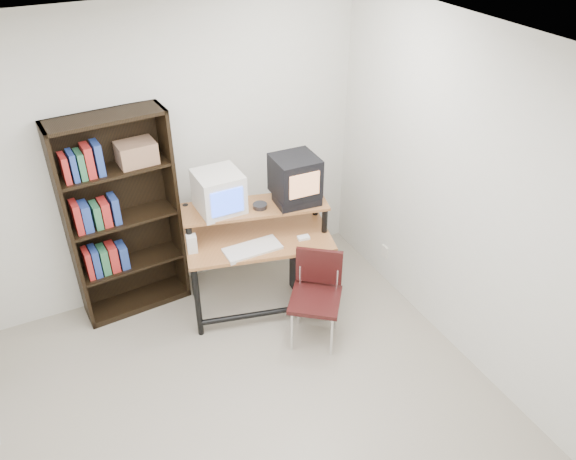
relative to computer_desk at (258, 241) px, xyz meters
name	(u,v)px	position (x,y,z in m)	size (l,w,h in m)	color
floor	(239,447)	(-0.76, -1.33, -0.70)	(4.00, 4.00, 0.01)	#9E9482
ceiling	(210,82)	(-0.76, -1.33, 1.91)	(4.00, 4.00, 0.01)	white
back_wall	(140,163)	(-0.76, 0.67, 0.61)	(4.00, 0.01, 2.60)	silver
right_wall	(494,221)	(1.24, -1.33, 0.61)	(0.01, 4.00, 2.60)	silver
computer_desk	(258,241)	(0.00, 0.00, 0.00)	(1.33, 0.88, 0.98)	#9C6133
crt_monitor	(219,192)	(-0.26, 0.18, 0.45)	(0.37, 0.38, 0.34)	beige
vcr	(297,200)	(0.36, -0.01, 0.32)	(0.36, 0.26, 0.08)	black
crt_tv	(295,176)	(0.37, 0.03, 0.53)	(0.37, 0.37, 0.34)	black
cd_spindle	(260,207)	(0.05, 0.05, 0.30)	(0.12, 0.12, 0.05)	#26262B
keyboard	(252,249)	(-0.12, -0.16, 0.05)	(0.47, 0.21, 0.04)	beige
mousepad	(302,241)	(0.31, -0.21, 0.03)	(0.22, 0.18, 0.01)	black
mouse	(304,238)	(0.33, -0.20, 0.05)	(0.10, 0.06, 0.03)	white
desk_speaker	(192,245)	(-0.57, 0.04, 0.11)	(0.08, 0.07, 0.17)	beige
pc_tower	(309,279)	(0.44, -0.12, -0.48)	(0.20, 0.45, 0.42)	black
school_chair	(317,289)	(0.26, -0.58, -0.20)	(0.56, 0.56, 0.80)	black
bookshelf	(121,215)	(-1.01, 0.53, 0.24)	(0.93, 0.37, 1.83)	black
wall_outlet	(385,252)	(1.23, -0.18, -0.39)	(0.02, 0.08, 0.12)	beige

